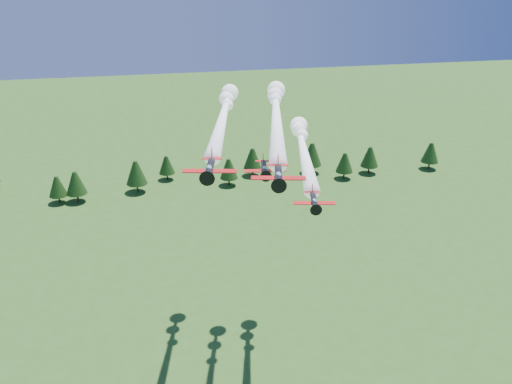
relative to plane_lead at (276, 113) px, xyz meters
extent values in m
cylinder|color=black|center=(-6.35, -28.94, 0.00)|extent=(2.07, 5.32, 0.97)
cone|color=black|center=(-7.01, -31.92, 0.00)|extent=(1.13, 1.06, 0.97)
cone|color=black|center=(-7.13, -32.49, 0.00)|extent=(0.51, 0.52, 0.43)
cylinder|color=black|center=(-7.17, -32.65, 0.00)|extent=(1.99, 0.47, 2.03)
cube|color=red|center=(-6.44, -29.32, -0.31)|extent=(7.28, 2.81, 0.12)
cube|color=red|center=(-5.62, -25.59, 0.05)|extent=(2.92, 1.41, 0.07)
cube|color=red|center=(-5.60, -25.49, 0.82)|extent=(0.28, 0.92, 1.40)
ellipsoid|color=#8BB0D8|center=(-6.54, -29.80, 0.39)|extent=(0.93, 1.28, 0.60)
sphere|color=white|center=(1.83, 8.35, 0.00)|extent=(2.30, 2.30, 2.30)
sphere|color=white|center=(2.87, 13.09, 0.00)|extent=(3.00, 3.00, 3.00)
sphere|color=white|center=(3.91, 17.83, 0.00)|extent=(3.70, 3.70, 3.70)
cylinder|color=black|center=(-14.33, -19.28, -2.11)|extent=(2.25, 5.84, 1.06)
cone|color=black|center=(-15.04, -22.56, -2.11)|extent=(1.24, 1.16, 1.06)
cone|color=black|center=(-15.17, -23.19, -2.11)|extent=(0.56, 0.57, 0.47)
cylinder|color=black|center=(-15.21, -23.36, -2.11)|extent=(2.19, 0.51, 2.23)
cube|color=red|center=(-14.42, -19.70, -2.46)|extent=(8.00, 3.06, 0.13)
cube|color=red|center=(-13.53, -15.59, -2.06)|extent=(3.21, 1.53, 0.07)
cube|color=red|center=(-13.51, -15.49, -1.21)|extent=(0.31, 1.01, 1.54)
ellipsoid|color=#8BB0D8|center=(-14.53, -20.22, -1.69)|extent=(1.02, 1.41, 0.66)
sphere|color=white|center=(-6.86, 15.35, -2.11)|extent=(2.30, 2.30, 2.30)
sphere|color=white|center=(-5.93, 19.66, -2.11)|extent=(3.00, 3.00, 3.00)
sphere|color=white|center=(-5.00, 23.97, -2.11)|extent=(3.70, 3.70, 3.70)
cylinder|color=black|center=(1.15, -21.11, -7.89)|extent=(1.76, 4.72, 0.86)
cone|color=black|center=(0.61, -23.76, -7.89)|extent=(1.00, 0.93, 0.86)
cone|color=black|center=(0.51, -24.27, -7.89)|extent=(0.45, 0.45, 0.38)
cylinder|color=black|center=(0.48, -24.41, -7.89)|extent=(1.78, 0.39, 1.81)
cube|color=red|center=(1.08, -21.45, -8.17)|extent=(6.47, 2.40, 0.10)
cube|color=red|center=(1.75, -18.12, -7.85)|extent=(2.59, 1.21, 0.06)
cube|color=red|center=(1.77, -18.03, -7.16)|extent=(0.24, 0.82, 1.25)
ellipsoid|color=#8BB0D8|center=(0.99, -21.87, -7.55)|extent=(0.81, 1.13, 0.54)
sphere|color=white|center=(7.28, 9.26, -7.89)|extent=(2.30, 2.30, 2.30)
sphere|color=white|center=(8.06, 13.08, -7.89)|extent=(3.00, 3.00, 3.00)
sphere|color=white|center=(8.83, 16.90, -7.89)|extent=(3.70, 3.70, 3.70)
cylinder|color=black|center=(-4.77, -12.57, -5.46)|extent=(1.57, 4.92, 0.90)
cone|color=black|center=(-5.16, -15.37, -5.46)|extent=(1.00, 0.92, 0.90)
cone|color=black|center=(-5.24, -15.90, -5.46)|extent=(0.45, 0.45, 0.39)
cylinder|color=black|center=(-5.26, -16.05, -5.46)|extent=(1.87, 0.30, 1.88)
cube|color=red|center=(-4.82, -12.92, -5.75)|extent=(6.74, 2.13, 0.11)
cube|color=red|center=(-4.32, -9.41, -5.42)|extent=(2.68, 1.12, 0.06)
cube|color=red|center=(-4.31, -9.32, -4.70)|extent=(0.20, 0.86, 1.30)
ellipsoid|color=#8BB0D8|center=(-4.88, -13.37, -5.10)|extent=(0.79, 1.16, 0.56)
cylinder|color=#382314|center=(-27.98, 87.64, -49.24)|extent=(0.60, 0.60, 3.15)
cone|color=black|center=(-27.98, 87.64, -43.62)|extent=(7.19, 7.19, 8.09)
cylinder|color=#382314|center=(35.55, 93.22, -49.20)|extent=(0.60, 0.60, 3.23)
cone|color=black|center=(35.55, 93.22, -43.44)|extent=(7.37, 7.37, 8.30)
cylinder|color=#382314|center=(80.46, 88.64, -49.38)|extent=(0.60, 0.60, 2.88)
cone|color=black|center=(80.46, 88.64, -44.24)|extent=(6.57, 6.57, 7.40)
cylinder|color=#382314|center=(-17.35, 96.91, -49.56)|extent=(0.60, 0.60, 2.52)
cone|color=black|center=(-17.35, 96.91, -45.06)|extent=(5.76, 5.76, 6.48)
cylinder|color=#382314|center=(13.61, 94.77, -49.35)|extent=(0.60, 0.60, 2.94)
cone|color=black|center=(13.61, 94.77, -44.10)|extent=(6.72, 6.72, 7.56)
cylinder|color=#382314|center=(56.43, 88.81, -49.39)|extent=(0.60, 0.60, 2.86)
cone|color=black|center=(56.43, 88.81, -44.28)|extent=(6.53, 6.53, 7.35)
cylinder|color=#382314|center=(-53.34, 83.50, -49.51)|extent=(0.60, 0.60, 2.61)
cone|color=black|center=(-53.34, 83.50, -44.86)|extent=(5.96, 5.96, 6.70)
cylinder|color=#382314|center=(3.76, 87.45, -49.44)|extent=(0.60, 0.60, 2.75)
cone|color=black|center=(3.76, 87.45, -44.53)|extent=(6.29, 6.29, 7.07)
cylinder|color=#382314|center=(-47.44, 83.34, -49.34)|extent=(0.60, 0.60, 2.96)
cone|color=black|center=(-47.44, 83.34, -44.06)|extent=(6.76, 6.76, 7.60)
cylinder|color=#382314|center=(45.64, 85.65, -49.46)|extent=(0.60, 0.60, 2.71)
cone|color=black|center=(45.64, 85.65, -44.61)|extent=(6.20, 6.20, 6.98)
camera|label=1|loc=(-22.61, -96.45, 27.96)|focal=40.00mm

